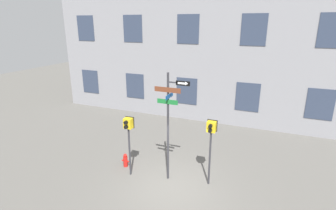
% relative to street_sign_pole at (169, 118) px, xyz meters
% --- Properties ---
extents(ground_plane, '(60.00, 60.00, 0.00)m').
position_rel_street_sign_pole_xyz_m(ground_plane, '(0.33, -0.57, -2.80)').
color(ground_plane, '#595651').
extents(building_facade, '(24.00, 0.63, 12.16)m').
position_rel_street_sign_pole_xyz_m(building_facade, '(0.33, 7.61, 3.28)').
color(building_facade, gray).
rests_on(building_facade, ground_plane).
extents(street_sign_pole, '(1.44, 0.74, 4.65)m').
position_rel_street_sign_pole_xyz_m(street_sign_pole, '(0.00, 0.00, 0.00)').
color(street_sign_pole, '#2D2D33').
rests_on(street_sign_pole, ground_plane).
extents(pedestrian_signal_left, '(0.41, 0.40, 2.69)m').
position_rel_street_sign_pole_xyz_m(pedestrian_signal_left, '(-1.73, -0.34, -0.66)').
color(pedestrian_signal_left, '#2D2D33').
rests_on(pedestrian_signal_left, ground_plane).
extents(pedestrian_signal_right, '(0.41, 0.40, 2.82)m').
position_rel_street_sign_pole_xyz_m(pedestrian_signal_right, '(1.66, 0.28, -0.56)').
color(pedestrian_signal_right, '#2D2D33').
rests_on(pedestrian_signal_right, ground_plane).
extents(fire_hydrant, '(0.36, 0.20, 0.65)m').
position_rel_street_sign_pole_xyz_m(fire_hydrant, '(-2.29, 0.18, -2.49)').
color(fire_hydrant, red).
rests_on(fire_hydrant, ground_plane).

